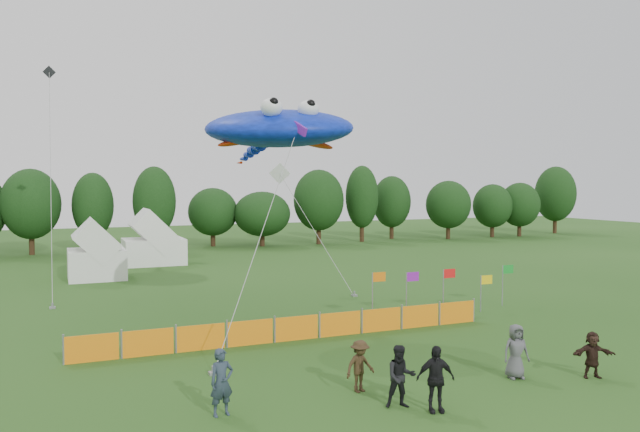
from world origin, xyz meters
name	(u,v)px	position (x,y,z in m)	size (l,w,h in m)	color
ground	(394,388)	(0.00, 0.00, 0.00)	(160.00, 160.00, 0.00)	#234C16
treeline	(180,207)	(1.61, 44.93, 4.18)	(104.57, 8.78, 8.36)	#382314
tent_left	(97,254)	(-7.22, 27.86, 1.67)	(3.75, 3.75, 3.31)	white
tent_right	(154,243)	(-2.50, 34.21, 1.71)	(4.80, 3.84, 3.38)	white
barrier_fence	(296,328)	(-0.67, 6.93, 0.50)	(17.90, 0.06, 1.00)	orange
flag_row	(444,284)	(8.10, 9.07, 1.45)	(8.73, 0.83, 2.28)	gray
spectator_a	(222,382)	(-5.61, -0.11, 0.95)	(0.69, 0.45, 1.90)	#293644
spectator_b	(401,377)	(-0.68, -1.53, 0.91)	(0.89, 0.69, 1.83)	black
spectator_c	(360,366)	(-1.15, 0.15, 0.82)	(1.05, 0.61, 1.63)	#382816
spectator_d	(435,379)	(0.06, -2.21, 0.95)	(1.12, 0.47, 1.91)	black
spectator_e	(516,351)	(4.26, -0.67, 0.91)	(0.89, 0.58, 1.82)	#4F4F54
spectator_f	(592,355)	(6.65, -1.65, 0.78)	(1.45, 0.46, 1.56)	black
stingray_kite	(276,130)	(-0.37, 10.24, 8.97)	(8.86, 15.19, 10.20)	#1030E6
small_kite_white	(296,201)	(3.93, 18.89, 5.43)	(3.54, 5.45, 7.81)	silver
small_kite_dark	(50,160)	(-9.96, 24.13, 7.94)	(0.83, 11.05, 14.36)	black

